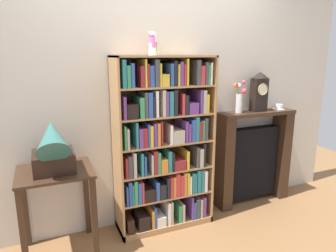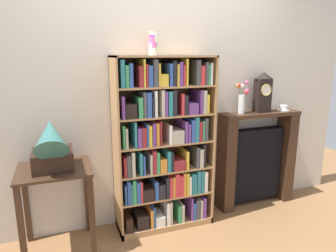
{
  "view_description": "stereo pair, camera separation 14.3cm",
  "coord_description": "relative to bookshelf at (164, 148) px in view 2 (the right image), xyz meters",
  "views": [
    {
      "loc": [
        -1.04,
        -2.45,
        1.66
      ],
      "look_at": [
        0.04,
        0.11,
        1.01
      ],
      "focal_mm": 32.4,
      "sensor_mm": 36.0,
      "label": 1
    },
    {
      "loc": [
        -0.91,
        -2.5,
        1.66
      ],
      "look_at": [
        0.04,
        0.11,
        1.01
      ],
      "focal_mm": 32.4,
      "sensor_mm": 36.0,
      "label": 2
    }
  ],
  "objects": [
    {
      "name": "cup_stack",
      "position": [
        -0.08,
        0.06,
        0.96
      ],
      "size": [
        0.08,
        0.08,
        0.2
      ],
      "color": "white",
      "rests_on": "bookshelf"
    },
    {
      "name": "wall_back",
      "position": [
        0.06,
        0.22,
        0.5
      ],
      "size": [
        4.33,
        0.08,
        2.6
      ],
      "primitive_type": "cube",
      "color": "beige",
      "rests_on": "ground"
    },
    {
      "name": "bookshelf",
      "position": [
        0.0,
        0.0,
        0.0
      ],
      "size": [
        0.93,
        0.34,
        1.66
      ],
      "color": "#A87A4C",
      "rests_on": "ground"
    },
    {
      "name": "ground_plane",
      "position": [
        0.0,
        -0.1,
        -0.81
      ],
      "size": [
        7.33,
        6.4,
        0.02
      ],
      "primitive_type": "cube",
      "color": "brown"
    },
    {
      "name": "fireplace_mantel",
      "position": [
        1.12,
        0.08,
        -0.28
      ],
      "size": [
        0.9,
        0.24,
        1.06
      ],
      "color": "#382316",
      "rests_on": "ground"
    },
    {
      "name": "flower_vase",
      "position": [
        0.88,
        0.07,
        0.41
      ],
      "size": [
        0.15,
        0.15,
        0.34
      ],
      "color": "silver",
      "rests_on": "fireplace_mantel"
    },
    {
      "name": "mantel_clock",
      "position": [
        1.13,
        0.06,
        0.47
      ],
      "size": [
        0.16,
        0.12,
        0.42
      ],
      "color": "black",
      "rests_on": "fireplace_mantel"
    },
    {
      "name": "side_table_left",
      "position": [
        -0.99,
        -0.07,
        -0.24
      ],
      "size": [
        0.59,
        0.5,
        0.75
      ],
      "color": "#382316",
      "rests_on": "ground"
    },
    {
      "name": "gramophone",
      "position": [
        -0.99,
        -0.13,
        0.15
      ],
      "size": [
        0.32,
        0.47,
        0.5
      ],
      "color": "black",
      "rests_on": "side_table_left"
    },
    {
      "name": "teacup_with_saucer",
      "position": [
        1.42,
        0.06,
        0.29
      ],
      "size": [
        0.14,
        0.13,
        0.06
      ],
      "color": "white",
      "rests_on": "fireplace_mantel"
    }
  ]
}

